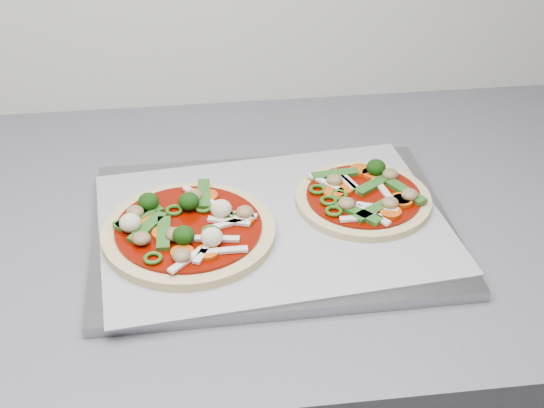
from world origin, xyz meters
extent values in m
cube|color=gray|center=(-0.57, 1.26, 0.91)|extent=(0.41, 0.30, 0.01)
cube|color=#9A9A9F|center=(-0.57, 1.26, 0.91)|extent=(0.41, 0.32, 0.00)
cylinder|color=#CEBE80|center=(-0.67, 1.24, 0.92)|extent=(0.22, 0.22, 0.01)
cylinder|color=#740E00|center=(-0.67, 1.24, 0.93)|extent=(0.19, 0.19, 0.00)
ellipsoid|color=olive|center=(-0.72, 1.27, 0.94)|extent=(0.03, 0.03, 0.01)
cube|color=silver|center=(-0.62, 1.24, 0.93)|extent=(0.05, 0.02, 0.00)
cylinder|color=#D55411|center=(-0.67, 1.19, 0.93)|extent=(0.03, 0.03, 0.00)
ellipsoid|color=#123907|center=(-0.71, 1.28, 0.94)|extent=(0.03, 0.03, 0.02)
cube|color=#2C6322|center=(-0.65, 1.30, 0.93)|extent=(0.02, 0.06, 0.00)
cylinder|color=#D55411|center=(-0.64, 1.30, 0.93)|extent=(0.03, 0.03, 0.00)
ellipsoid|color=olive|center=(-0.60, 1.25, 0.94)|extent=(0.03, 0.03, 0.01)
ellipsoid|color=beige|center=(-0.63, 1.26, 0.94)|extent=(0.03, 0.03, 0.02)
torus|color=#275411|center=(-0.70, 1.19, 0.93)|extent=(0.03, 0.03, 0.00)
cube|color=silver|center=(-0.61, 1.25, 0.93)|extent=(0.05, 0.02, 0.00)
cylinder|color=#D55411|center=(-0.66, 1.30, 0.93)|extent=(0.03, 0.03, 0.00)
ellipsoid|color=olive|center=(-0.67, 1.18, 0.94)|extent=(0.03, 0.03, 0.01)
ellipsoid|color=olive|center=(-0.72, 1.22, 0.94)|extent=(0.03, 0.03, 0.01)
cube|color=#2C6322|center=(-0.71, 1.24, 0.93)|extent=(0.04, 0.06, 0.00)
cube|color=silver|center=(-0.62, 1.24, 0.93)|extent=(0.05, 0.02, 0.00)
cylinder|color=#D55411|center=(-0.71, 1.25, 0.93)|extent=(0.04, 0.04, 0.00)
ellipsoid|color=beige|center=(-0.73, 1.24, 0.94)|extent=(0.03, 0.03, 0.02)
torus|color=#275411|center=(-0.68, 1.27, 0.93)|extent=(0.02, 0.02, 0.00)
ellipsoid|color=#123907|center=(-0.66, 1.28, 0.94)|extent=(0.03, 0.03, 0.02)
ellipsoid|color=olive|center=(-0.68, 1.22, 0.94)|extent=(0.03, 0.03, 0.01)
torus|color=#275411|center=(-0.65, 1.27, 0.93)|extent=(0.03, 0.03, 0.00)
cube|color=silver|center=(-0.63, 1.19, 0.93)|extent=(0.05, 0.01, 0.00)
cube|color=#2C6322|center=(-0.72, 1.27, 0.93)|extent=(0.05, 0.05, 0.00)
cube|color=#2C6322|center=(-0.69, 1.23, 0.93)|extent=(0.02, 0.06, 0.00)
cube|color=silver|center=(-0.64, 1.21, 0.93)|extent=(0.05, 0.02, 0.00)
ellipsoid|color=#123907|center=(-0.67, 1.21, 0.94)|extent=(0.03, 0.03, 0.02)
cube|color=silver|center=(-0.65, 1.30, 0.93)|extent=(0.03, 0.04, 0.00)
cube|color=silver|center=(-0.67, 1.18, 0.93)|extent=(0.04, 0.04, 0.00)
ellipsoid|color=olive|center=(-0.66, 1.29, 0.94)|extent=(0.03, 0.03, 0.01)
torus|color=#275411|center=(-0.62, 1.25, 0.93)|extent=(0.03, 0.03, 0.00)
cylinder|color=#D55411|center=(-0.65, 1.19, 0.93)|extent=(0.04, 0.04, 0.00)
cube|color=silver|center=(-0.65, 1.19, 0.93)|extent=(0.03, 0.05, 0.00)
cylinder|color=#D55411|center=(-0.60, 1.25, 0.93)|extent=(0.04, 0.04, 0.00)
ellipsoid|color=beige|center=(-0.64, 1.21, 0.94)|extent=(0.03, 0.03, 0.02)
cube|color=silver|center=(-0.63, 1.27, 0.93)|extent=(0.04, 0.04, 0.00)
cube|color=#2C6322|center=(-0.72, 1.26, 0.93)|extent=(0.06, 0.04, 0.00)
torus|color=#275411|center=(-0.64, 1.23, 0.93)|extent=(0.02, 0.02, 0.00)
cylinder|color=#D55411|center=(-0.69, 1.23, 0.93)|extent=(0.04, 0.04, 0.00)
cylinder|color=#CEBE80|center=(-0.46, 1.28, 0.92)|extent=(0.20, 0.20, 0.01)
cylinder|color=#740E00|center=(-0.46, 1.28, 0.93)|extent=(0.17, 0.17, 0.00)
cylinder|color=#D55411|center=(-0.45, 1.34, 0.93)|extent=(0.03, 0.03, 0.00)
cube|color=#2C6322|center=(-0.41, 1.28, 0.93)|extent=(0.04, 0.06, 0.00)
cube|color=#2C6322|center=(-0.46, 1.25, 0.93)|extent=(0.06, 0.04, 0.00)
cube|color=silver|center=(-0.48, 1.32, 0.93)|extent=(0.02, 0.05, 0.00)
cylinder|color=#D55411|center=(-0.42, 1.26, 0.93)|extent=(0.03, 0.03, 0.00)
cylinder|color=#D55411|center=(-0.49, 1.29, 0.93)|extent=(0.04, 0.04, 0.00)
cube|color=silver|center=(-0.47, 1.23, 0.93)|extent=(0.05, 0.01, 0.00)
cube|color=#2C6322|center=(-0.49, 1.33, 0.93)|extent=(0.06, 0.02, 0.00)
ellipsoid|color=#123907|center=(-0.44, 1.33, 0.94)|extent=(0.03, 0.03, 0.02)
cylinder|color=#D55411|center=(-0.44, 1.24, 0.93)|extent=(0.03, 0.03, 0.00)
cube|color=silver|center=(-0.46, 1.24, 0.93)|extent=(0.03, 0.04, 0.00)
cube|color=#2C6322|center=(-0.47, 1.24, 0.93)|extent=(0.05, 0.05, 0.00)
ellipsoid|color=olive|center=(-0.42, 1.31, 0.93)|extent=(0.02, 0.02, 0.01)
torus|color=#275411|center=(-0.50, 1.25, 0.93)|extent=(0.03, 0.03, 0.00)
cylinder|color=#D55411|center=(-0.48, 1.30, 0.93)|extent=(0.04, 0.04, 0.00)
cube|color=#2C6322|center=(-0.44, 1.30, 0.93)|extent=(0.06, 0.04, 0.00)
ellipsoid|color=olive|center=(-0.49, 1.31, 0.93)|extent=(0.02, 0.02, 0.01)
ellipsoid|color=olive|center=(-0.49, 1.26, 0.93)|extent=(0.03, 0.03, 0.01)
cube|color=silver|center=(-0.47, 1.31, 0.93)|extent=(0.02, 0.05, 0.00)
torus|color=#275411|center=(-0.50, 1.27, 0.93)|extent=(0.03, 0.03, 0.00)
ellipsoid|color=olive|center=(-0.41, 1.27, 0.93)|extent=(0.02, 0.02, 0.01)
cube|color=silver|center=(-0.45, 1.25, 0.93)|extent=(0.05, 0.03, 0.00)
cube|color=silver|center=(-0.44, 1.29, 0.93)|extent=(0.02, 0.05, 0.00)
cylinder|color=#D55411|center=(-0.44, 1.33, 0.93)|extent=(0.03, 0.03, 0.00)
torus|color=#275411|center=(-0.51, 1.30, 0.93)|extent=(0.02, 0.02, 0.00)
cube|color=silver|center=(-0.50, 1.31, 0.93)|extent=(0.04, 0.04, 0.00)
torus|color=#275411|center=(-0.49, 1.28, 0.93)|extent=(0.03, 0.03, 0.00)
cylinder|color=#D55411|center=(-0.42, 1.27, 0.93)|extent=(0.04, 0.04, 0.00)
ellipsoid|color=olive|center=(-0.44, 1.25, 0.93)|extent=(0.03, 0.03, 0.01)
camera|label=1|loc=(-0.66, 0.56, 1.41)|focal=50.00mm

